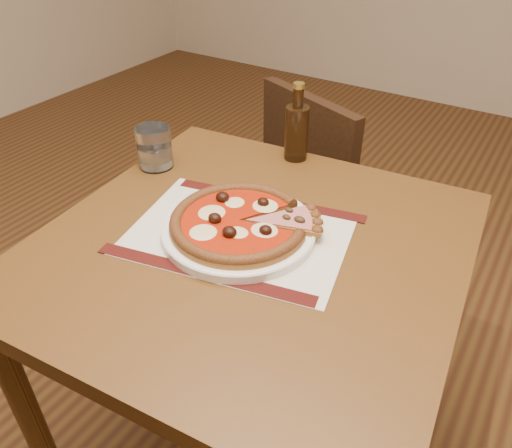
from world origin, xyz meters
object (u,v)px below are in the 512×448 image
at_px(table, 251,280).
at_px(water_glass, 154,147).
at_px(plate, 239,229).
at_px(bottle, 297,130).
at_px(pizza, 239,221).
at_px(chair_far, 326,193).

bearing_deg(table, water_glass, 159.74).
relative_size(plate, bottle, 1.59).
relative_size(plate, water_glass, 3.03).
height_order(pizza, water_glass, water_glass).
relative_size(pizza, bottle, 1.41).
bearing_deg(chair_far, water_glass, 88.33).
distance_m(plate, bottle, 0.36).
bearing_deg(bottle, chair_far, 96.91).
height_order(plate, water_glass, water_glass).
bearing_deg(chair_far, bottle, 118.80).
height_order(table, bottle, bottle).
height_order(table, water_glass, water_glass).
bearing_deg(pizza, bottle, 99.97).
bearing_deg(pizza, plate, 39.15).
xyz_separation_m(table, bottle, (-0.09, 0.35, 0.18)).
bearing_deg(bottle, pizza, -80.03).
relative_size(chair_far, bottle, 4.27).
bearing_deg(table, bottle, 104.86).
height_order(table, pizza, pizza).
bearing_deg(plate, bottle, 100.00).
xyz_separation_m(chair_far, bottle, (0.04, -0.31, 0.35)).
bearing_deg(pizza, chair_far, 98.53).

